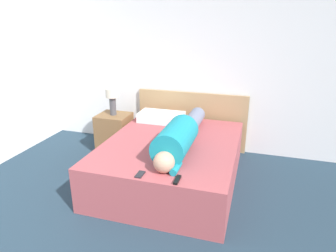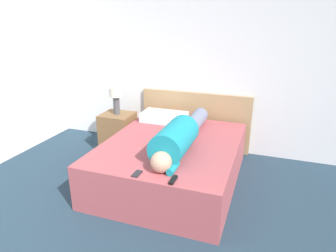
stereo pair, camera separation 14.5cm
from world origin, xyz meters
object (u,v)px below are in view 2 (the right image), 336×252
object	(u,v)px
bed	(172,161)
pillow_near_headboard	(164,117)
table_lamp	(116,97)
nightstand	(118,132)
person_lying	(180,136)
cell_phone	(137,174)
tv_remote	(173,180)

from	to	relation	value
bed	pillow_near_headboard	world-z (taller)	pillow_near_headboard
table_lamp	pillow_near_headboard	size ratio (longest dim) A/B	0.62
bed	nightstand	bearing A→B (deg)	150.98
person_lying	cell_phone	size ratio (longest dim) A/B	13.05
person_lying	pillow_near_headboard	distance (m)	0.98
cell_phone	person_lying	bearing A→B (deg)	74.15
table_lamp	tv_remote	size ratio (longest dim) A/B	2.60
tv_remote	cell_phone	xyz separation A→B (m)	(-0.37, 0.00, -0.01)
nightstand	tv_remote	distance (m)	2.01
table_lamp	pillow_near_headboard	world-z (taller)	table_lamp
person_lying	table_lamp	bearing A→B (deg)	148.20
cell_phone	tv_remote	bearing A→B (deg)	-0.78
bed	tv_remote	world-z (taller)	tv_remote
nightstand	pillow_near_headboard	world-z (taller)	pillow_near_headboard
pillow_near_headboard	tv_remote	distance (m)	1.69
bed	nightstand	world-z (taller)	nightstand
bed	cell_phone	size ratio (longest dim) A/B	14.83
bed	pillow_near_headboard	distance (m)	0.83
person_lying	cell_phone	distance (m)	0.75
cell_phone	pillow_near_headboard	bearing A→B (deg)	100.84
person_lying	cell_phone	bearing A→B (deg)	-105.85
person_lying	tv_remote	xyz separation A→B (m)	(0.17, -0.71, -0.14)
pillow_near_headboard	cell_phone	xyz separation A→B (m)	(0.30, -1.55, -0.06)
pillow_near_headboard	nightstand	bearing A→B (deg)	-172.32
bed	tv_remote	xyz separation A→B (m)	(0.31, -0.87, 0.27)
table_lamp	pillow_near_headboard	xyz separation A→B (m)	(0.71, 0.10, -0.26)
person_lying	pillow_near_headboard	bearing A→B (deg)	120.49
table_lamp	cell_phone	world-z (taller)	table_lamp
pillow_near_headboard	table_lamp	bearing A→B (deg)	-172.32
cell_phone	bed	bearing A→B (deg)	86.25
bed	person_lying	bearing A→B (deg)	-47.80
table_lamp	cell_phone	xyz separation A→B (m)	(1.01, -1.45, -0.32)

